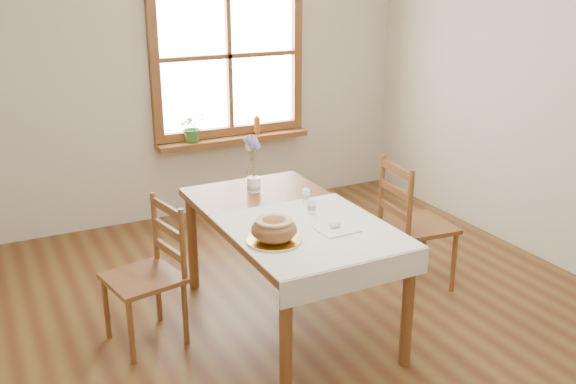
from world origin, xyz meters
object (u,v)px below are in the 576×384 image
dining_table (288,227)px  chair_right (418,223)px  bread_plate (274,241)px  flower_vase (254,186)px  chair_left (143,276)px

dining_table → chair_right: chair_right is taller
bread_plate → flower_vase: bearing=73.4°
chair_right → flower_vase: (-1.09, 0.43, 0.32)m
chair_right → flower_vase: 1.21m
chair_left → chair_right: bearing=75.0°
bread_plate → flower_vase: size_ratio=2.93×
dining_table → flower_vase: flower_vase is taller
chair_left → flower_vase: bearing=97.5°
chair_right → chair_left: bearing=91.7°
chair_right → flower_vase: chair_right is taller
dining_table → flower_vase: (-0.02, 0.48, 0.14)m
bread_plate → flower_vase: 0.87m
chair_left → dining_table: bearing=67.2°
dining_table → flower_vase: bearing=92.4°
chair_left → chair_right: (1.96, -0.14, 0.03)m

